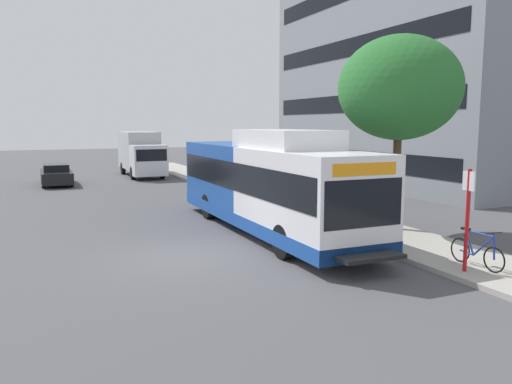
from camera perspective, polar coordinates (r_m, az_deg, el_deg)
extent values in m
plane|color=#4C4C51|center=(22.49, -13.63, -2.36)|extent=(120.00, 120.00, 0.00)
cube|color=#A8A399|center=(22.90, 4.81, -1.81)|extent=(3.00, 56.00, 0.14)
cube|color=white|center=(15.43, 5.77, -0.38)|extent=(2.54, 5.80, 2.73)
cube|color=#19479E|center=(20.64, -2.19, 1.69)|extent=(2.54, 5.80, 2.73)
cube|color=#19479E|center=(18.16, 1.20, -2.78)|extent=(2.57, 11.60, 0.44)
cube|color=black|center=(17.95, 1.22, 1.96)|extent=(2.58, 11.25, 0.96)
cube|color=black|center=(13.02, 11.99, -1.27)|extent=(2.34, 0.10, 1.24)
cube|color=orange|center=(12.91, 12.12, 2.54)|extent=(1.91, 0.08, 0.32)
cube|color=white|center=(16.56, 3.36, 5.98)|extent=(2.16, 4.06, 0.60)
cube|color=black|center=(12.98, 12.84, -7.19)|extent=(1.78, 0.60, 0.10)
cylinder|color=black|center=(14.52, 3.17, -5.62)|extent=(0.30, 1.00, 1.00)
cylinder|color=black|center=(15.65, 10.59, -4.77)|extent=(0.30, 1.00, 1.00)
cylinder|color=black|center=(20.68, -5.38, -1.64)|extent=(0.30, 1.00, 1.00)
cylinder|color=black|center=(21.49, 0.34, -1.25)|extent=(0.30, 1.00, 1.00)
cylinder|color=red|center=(13.70, 22.73, -3.01)|extent=(0.10, 0.10, 2.60)
cube|color=white|center=(13.55, 22.89, 1.15)|extent=(0.04, 0.36, 0.48)
torus|color=black|center=(14.05, 25.27, -6.94)|extent=(0.04, 0.66, 0.66)
torus|color=black|center=(14.77, 22.05, -6.07)|extent=(0.04, 0.66, 0.66)
cylinder|color=navy|center=(14.22, 24.27, -5.60)|extent=(0.05, 0.64, 0.64)
cylinder|color=navy|center=(14.51, 22.95, -5.27)|extent=(0.05, 0.34, 0.62)
cylinder|color=navy|center=(14.25, 23.89, -4.31)|extent=(0.05, 0.90, 0.05)
cylinder|color=navy|center=(14.62, 22.68, -6.30)|extent=(0.05, 0.45, 0.08)
cylinder|color=navy|center=(13.99, 25.28, -5.59)|extent=(0.05, 0.10, 0.67)
cylinder|color=black|center=(13.94, 25.28, -4.23)|extent=(0.52, 0.03, 0.03)
cube|color=black|center=(14.54, 22.59, -3.85)|extent=(0.12, 0.24, 0.06)
cylinder|color=#4C3823|center=(18.47, 15.52, 1.11)|extent=(0.28, 0.28, 3.35)
ellipsoid|color=#286B2D|center=(18.40, 15.89, 11.23)|extent=(4.21, 4.21, 3.58)
cube|color=black|center=(34.33, -21.60, 1.65)|extent=(1.80, 4.50, 0.70)
cube|color=black|center=(34.39, -21.65, 2.50)|extent=(1.48, 2.34, 0.56)
cylinder|color=black|center=(32.99, -22.87, 0.96)|extent=(0.20, 0.64, 0.64)
cylinder|color=black|center=(33.05, -20.10, 1.11)|extent=(0.20, 0.64, 0.64)
cylinder|color=black|center=(35.68, -22.95, 1.42)|extent=(0.20, 0.64, 0.64)
cylinder|color=black|center=(35.74, -20.39, 1.56)|extent=(0.20, 0.64, 0.64)
cube|color=silver|center=(35.72, -12.02, 3.53)|extent=(2.30, 2.00, 2.10)
cube|color=#B2B7BC|center=(39.12, -13.10, 4.65)|extent=(2.30, 5.00, 2.70)
cube|color=black|center=(34.75, -11.71, 4.08)|extent=(2.07, 0.08, 0.80)
cylinder|color=black|center=(36.03, -13.73, 2.09)|extent=(0.26, 0.92, 0.92)
cylinder|color=black|center=(36.45, -10.54, 2.24)|extent=(0.26, 0.92, 0.92)
cylinder|color=black|center=(40.10, -14.77, 2.60)|extent=(0.26, 0.92, 0.92)
cylinder|color=black|center=(40.47, -11.89, 2.74)|extent=(0.26, 0.92, 0.92)
cube|color=black|center=(36.46, 19.57, 3.88)|extent=(13.94, 18.23, 1.10)
cube|color=black|center=(36.42, 19.81, 9.20)|extent=(13.94, 18.23, 1.10)
cube|color=black|center=(36.69, 20.06, 14.49)|extent=(13.94, 18.23, 1.10)
cube|color=black|center=(37.27, 20.32, 19.66)|extent=(13.94, 18.23, 1.10)
cylinder|color=#B7B7BC|center=(49.75, 6.01, 6.48)|extent=(1.10, 1.10, 5.64)
cylinder|color=#B7B7BC|center=(49.95, 6.10, 12.96)|extent=(0.91, 0.91, 5.64)
cylinder|color=#B7B7BC|center=(50.79, 6.20, 19.31)|extent=(0.72, 0.72, 5.64)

